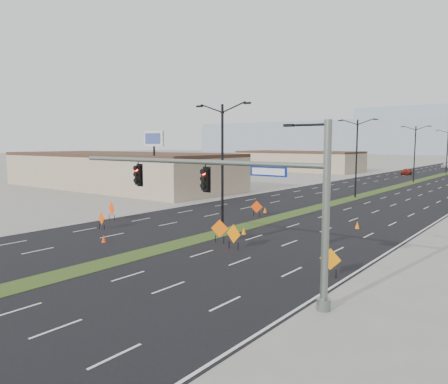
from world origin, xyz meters
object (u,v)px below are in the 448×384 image
Objects in this scene: construction_sign_2 at (257,207)px; car_far at (447,165)px; cone_0 at (104,239)px; cone_3 at (265,210)px; streetlight_0 at (222,164)px; pole_sign_west at (154,144)px; cone_1 at (244,231)px; construction_sign_4 at (234,235)px; cone_2 at (357,225)px; construction_sign_5 at (330,260)px; construction_sign_0 at (112,209)px; streetlight_3 at (447,150)px; construction_sign_3 at (220,229)px; streetlight_2 at (415,152)px; car_left at (407,172)px; construction_sign_1 at (102,219)px; streetlight_1 at (357,156)px; signal_mast at (235,191)px.

car_far is at bearing 75.42° from construction_sign_2.
cone_0 is 0.92× the size of cone_3.
streetlight_0 is at bearing -75.77° from cone_3.
cone_1 is at bearing -35.73° from pole_sign_west.
cone_2 is (3.94, 11.86, -0.68)m from construction_sign_4.
construction_sign_4 reaches higher than construction_sign_5.
construction_sign_0 is at bearing -153.06° from cone_2.
construction_sign_5 is 0.18× the size of pole_sign_west.
streetlight_3 is at bearing 87.94° from cone_3.
cone_0 is 10.47m from cone_1.
construction_sign_4 is at bearing -84.86° from car_far.
cone_2 is 10.74m from cone_3.
cone_1 reaches higher than cone_0.
construction_sign_4 is at bearing 25.62° from cone_0.
streetlight_0 reaches higher than cone_3.
streetlight_0 is 5.65m from construction_sign_3.
streetlight_0 is 56.00m from streetlight_2.
car_left is at bearing 91.18° from cone_0.
streetlight_2 is at bearing 95.77° from construction_sign_1.
car_left is 80.10m from construction_sign_1.
streetlight_3 is (0.00, 56.00, 0.00)m from streetlight_1.
streetlight_3 is at bearing 87.14° from cone_0.
cone_1 is at bearing -79.53° from construction_sign_2.
construction_sign_5 is (9.50, -2.65, -0.08)m from construction_sign_3.
car_far is 111.20m from construction_sign_0.
construction_sign_5 is 2.91× the size of cone_0.
cone_1 is 23.47m from pole_sign_west.
construction_sign_5 is (13.50, -13.46, -0.00)m from construction_sign_2.
streetlight_0 reaches higher than construction_sign_1.
pole_sign_west is (-13.95, -98.91, 6.11)m from car_far.
streetlight_3 is 1.88× the size of car_far.
car_left is 7.78× the size of cone_0.
streetlight_0 reaches higher than cone_2.
car_left is at bearing 96.51° from construction_sign_5.
streetlight_2 is 5.92× the size of construction_sign_4.
construction_sign_0 is at bearing 144.92° from construction_sign_1.
streetlight_1 is at bearing 93.52° from cone_1.
construction_sign_2 is at bearing -95.69° from streetlight_1.
construction_sign_5 is at bearing -74.89° from cone_2.
streetlight_3 is (0.00, 28.00, 0.00)m from streetlight_2.
construction_sign_5 is (7.62, -1.76, -0.09)m from construction_sign_4.
signal_mast is at bearing -44.08° from construction_sign_4.
construction_sign_4 is (12.65, 1.10, 0.13)m from construction_sign_1.
car_far is at bearing 93.33° from cone_1.
construction_sign_0 is at bearing -92.70° from car_far.
construction_sign_3 is (2.00, -86.89, -4.42)m from streetlight_3.
streetlight_3 is 87.03m from construction_sign_3.
pole_sign_west is at bearing -112.15° from streetlight_2.
streetlight_1 reaches higher than signal_mast.
streetlight_0 reaches higher than construction_sign_4.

